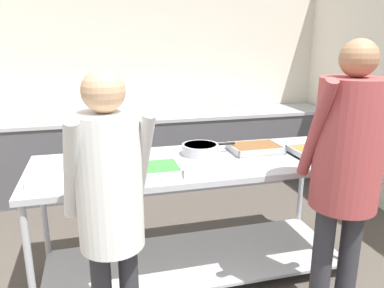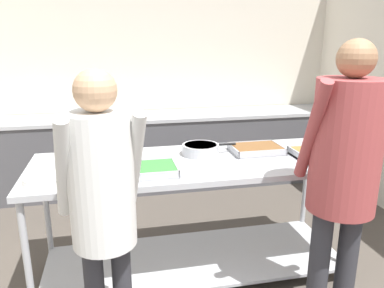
% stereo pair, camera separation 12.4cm
% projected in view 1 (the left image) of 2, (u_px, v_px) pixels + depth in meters
% --- Properties ---
extents(wall_rear, '(4.66, 0.06, 2.65)m').
position_uv_depth(wall_rear, '(150.00, 78.00, 4.77)').
color(wall_rear, beige).
rests_on(wall_rear, ground_plane).
extents(back_counter, '(4.50, 0.65, 0.92)m').
position_uv_depth(back_counter, '(157.00, 151.00, 4.66)').
color(back_counter, '#4C4C51').
rests_on(back_counter, ground_plane).
extents(serving_counter, '(2.37, 0.86, 0.94)m').
position_uv_depth(serving_counter, '(195.00, 199.00, 2.84)').
color(serving_counter, '#ADAFB5').
rests_on(serving_counter, ground_plane).
extents(plate_stack, '(0.27, 0.27, 0.05)m').
position_uv_depth(plate_stack, '(47.00, 182.00, 2.27)').
color(plate_stack, white).
rests_on(plate_stack, serving_counter).
extents(broccoli_bowl, '(0.25, 0.25, 0.12)m').
position_uv_depth(broccoli_bowl, '(97.00, 160.00, 2.61)').
color(broccoli_bowl, silver).
rests_on(broccoli_bowl, serving_counter).
extents(serving_tray_roast, '(0.38, 0.29, 0.05)m').
position_uv_depth(serving_tray_roast, '(151.00, 171.00, 2.47)').
color(serving_tray_roast, '#ADAFB5').
rests_on(serving_tray_roast, serving_counter).
extents(sauce_pan, '(0.42, 0.28, 0.08)m').
position_uv_depth(sauce_pan, '(200.00, 149.00, 2.89)').
color(sauce_pan, '#ADAFB5').
rests_on(sauce_pan, serving_counter).
extents(serving_tray_greens, '(0.40, 0.29, 0.05)m').
position_uv_depth(serving_tray_greens, '(255.00, 148.00, 2.97)').
color(serving_tray_greens, '#ADAFB5').
rests_on(serving_tray_greens, serving_counter).
extents(serving_tray_vegetables, '(0.39, 0.26, 0.05)m').
position_uv_depth(serving_tray_vegetables, '(316.00, 151.00, 2.90)').
color(serving_tray_vegetables, '#ADAFB5').
rests_on(serving_tray_vegetables, serving_counter).
extents(guest_serving_left, '(0.48, 0.40, 1.67)m').
position_uv_depth(guest_serving_left, '(110.00, 195.00, 1.89)').
color(guest_serving_left, '#2D2D33').
rests_on(guest_serving_left, ground_plane).
extents(guest_serving_right, '(0.53, 0.41, 1.81)m').
position_uv_depth(guest_serving_right, '(347.00, 161.00, 2.18)').
color(guest_serving_right, '#2D2D33').
rests_on(guest_serving_right, ground_plane).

